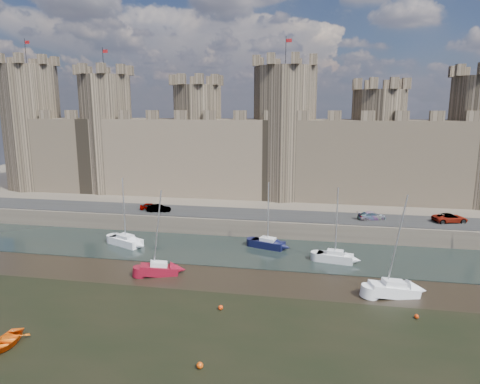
{
  "coord_description": "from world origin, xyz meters",
  "views": [
    {
      "loc": [
        8.3,
        -28.85,
        18.76
      ],
      "look_at": [
        -1.17,
        22.0,
        8.38
      ],
      "focal_mm": 32.0,
      "sensor_mm": 36.0,
      "label": 1
    }
  ],
  "objects": [
    {
      "name": "road",
      "position": [
        0.0,
        34.0,
        2.55
      ],
      "size": [
        160.0,
        7.0,
        0.1
      ],
      "primitive_type": "cube",
      "color": "black",
      "rests_on": "quay"
    },
    {
      "name": "castle",
      "position": [
        -0.64,
        48.0,
        11.67
      ],
      "size": [
        108.5,
        11.0,
        29.0
      ],
      "color": "#42382B",
      "rests_on": "quay"
    },
    {
      "name": "sailboat_0",
      "position": [
        -17.36,
        23.36,
        0.75
      ],
      "size": [
        5.35,
        3.83,
        9.33
      ],
      "rotation": [
        0.0,
        0.0,
        -0.43
      ],
      "color": "white",
      "rests_on": "ground"
    },
    {
      "name": "sailboat_1",
      "position": [
        1.92,
        25.81,
        0.73
      ],
      "size": [
        4.79,
        3.01,
        8.97
      ],
      "rotation": [
        0.0,
        0.0,
        -0.31
      ],
      "color": "black",
      "rests_on": "ground"
    },
    {
      "name": "sailboat_5",
      "position": [
        16.13,
        13.47,
        0.75
      ],
      "size": [
        5.19,
        3.1,
        10.49
      ],
      "rotation": [
        0.0,
        0.0,
        0.27
      ],
      "color": "white",
      "rests_on": "ground"
    },
    {
      "name": "sailboat_4",
      "position": [
        -9.06,
        14.33,
        0.73
      ],
      "size": [
        4.53,
        3.06,
        9.87
      ],
      "rotation": [
        0.0,
        0.0,
        0.37
      ],
      "color": "maroon",
      "rests_on": "ground"
    },
    {
      "name": "water_channel",
      "position": [
        0.0,
        24.0,
        0.04
      ],
      "size": [
        160.0,
        12.0,
        0.08
      ],
      "primitive_type": "cube",
      "color": "black",
      "rests_on": "ground"
    },
    {
      "name": "buoy_3",
      "position": [
        17.45,
        8.94,
        0.2
      ],
      "size": [
        0.4,
        0.4,
        0.4
      ],
      "primitive_type": "sphere",
      "color": "#C23208",
      "rests_on": "ground"
    },
    {
      "name": "buoy_4",
      "position": [
        0.3,
        -1.85,
        0.25
      ],
      "size": [
        0.5,
        0.5,
        0.5
      ],
      "primitive_type": "sphere",
      "color": "#C64008",
      "rests_on": "ground"
    },
    {
      "name": "car_2",
      "position": [
        16.16,
        34.04,
        3.1
      ],
      "size": [
        4.42,
        2.84,
        1.19
      ],
      "primitive_type": "imported",
      "rotation": [
        0.0,
        0.0,
        1.88
      ],
      "color": "gray",
      "rests_on": "quay"
    },
    {
      "name": "dinghy_0",
      "position": [
        -15.71,
        -1.81,
        0.39
      ],
      "size": [
        3.31,
        4.18,
        0.78
      ],
      "primitive_type": "imported",
      "rotation": [
        1.57,
        0.0,
        0.18
      ],
      "color": "orange",
      "rests_on": "ground"
    },
    {
      "name": "sailboat_2",
      "position": [
        10.64,
        22.07,
        0.76
      ],
      "size": [
        4.5,
        2.31,
        9.27
      ],
      "rotation": [
        0.0,
        0.0,
        -0.15
      ],
      "color": "silver",
      "rests_on": "ground"
    },
    {
      "name": "ground",
      "position": [
        0.0,
        0.0,
        0.0
      ],
      "size": [
        160.0,
        160.0,
        0.0
      ],
      "primitive_type": "plane",
      "color": "black",
      "rests_on": "ground"
    },
    {
      "name": "car_1",
      "position": [
        -16.09,
        32.69,
        3.1
      ],
      "size": [
        3.77,
        1.84,
        1.19
      ],
      "primitive_type": "imported",
      "rotation": [
        0.0,
        0.0,
        1.74
      ],
      "color": "gray",
      "rests_on": "quay"
    },
    {
      "name": "car_0",
      "position": [
        -17.89,
        33.78,
        3.07
      ],
      "size": [
        3.62,
        2.41,
        1.15
      ],
      "primitive_type": "imported",
      "rotation": [
        0.0,
        0.0,
        1.92
      ],
      "color": "gray",
      "rests_on": "quay"
    },
    {
      "name": "quay",
      "position": [
        0.0,
        60.0,
        1.25
      ],
      "size": [
        160.0,
        60.0,
        2.5
      ],
      "primitive_type": "cube",
      "color": "#4C443A",
      "rests_on": "ground"
    },
    {
      "name": "buoy_1",
      "position": [
        -0.29,
        7.35,
        0.23
      ],
      "size": [
        0.46,
        0.46,
        0.46
      ],
      "primitive_type": "sphere",
      "color": "red",
      "rests_on": "ground"
    },
    {
      "name": "car_3",
      "position": [
        26.93,
        34.47,
        3.17
      ],
      "size": [
        5.23,
        3.46,
        1.33
      ],
      "primitive_type": "imported",
      "rotation": [
        0.0,
        0.0,
        1.85
      ],
      "color": "gray",
      "rests_on": "quay"
    }
  ]
}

